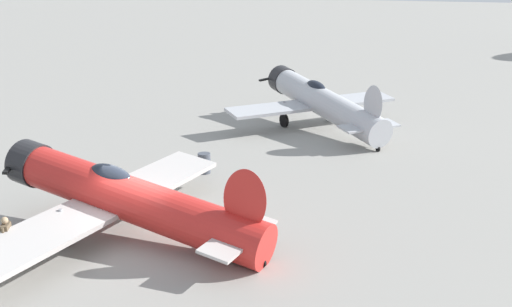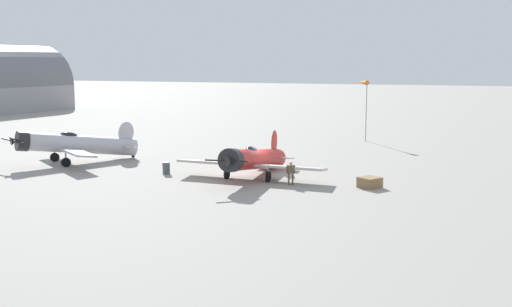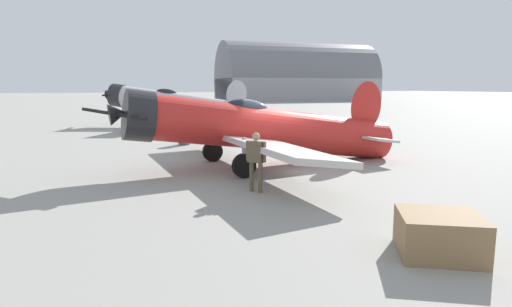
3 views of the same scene
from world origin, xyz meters
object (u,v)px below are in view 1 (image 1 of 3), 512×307
object	(u,v)px
airplane_mid_apron	(321,101)
fuel_drum	(204,163)
ground_crew_mechanic	(7,237)
airplane_foreground	(124,197)

from	to	relation	value
airplane_mid_apron	fuel_drum	xyz separation A→B (m)	(-1.88, -10.14, -1.20)
airplane_mid_apron	ground_crew_mechanic	xyz separation A→B (m)	(-2.57, -20.75, -0.65)
airplane_mid_apron	fuel_drum	size ratio (longest dim) A/B	10.59
airplane_mid_apron	airplane_foreground	bearing A→B (deg)	122.88
airplane_mid_apron	ground_crew_mechanic	distance (m)	20.92
ground_crew_mechanic	fuel_drum	size ratio (longest dim) A/B	1.78
airplane_foreground	airplane_mid_apron	bearing A→B (deg)	-92.14
fuel_drum	airplane_foreground	bearing A→B (deg)	-81.59
airplane_foreground	ground_crew_mechanic	world-z (taller)	airplane_foreground
ground_crew_mechanic	fuel_drum	distance (m)	10.65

